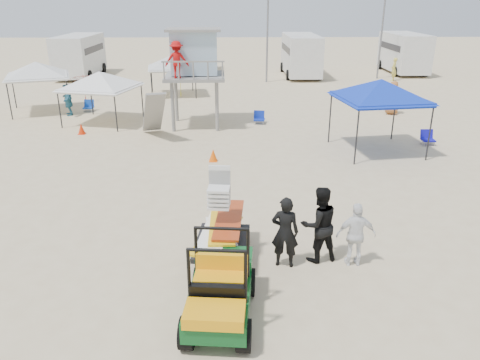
{
  "coord_description": "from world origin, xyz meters",
  "views": [
    {
      "loc": [
        0.26,
        -9.2,
        6.08
      ],
      "look_at": [
        0.5,
        3.0,
        1.3
      ],
      "focal_mm": 35.0,
      "sensor_mm": 36.0,
      "label": 1
    }
  ],
  "objects_px": {
    "surf_trailer": "(221,228)",
    "canopy_blue": "(381,83)",
    "man_left": "(285,232)",
    "utility_cart": "(219,284)",
    "lifeguard_tower": "(193,56)"
  },
  "relations": [
    {
      "from": "man_left",
      "to": "canopy_blue",
      "type": "bearing_deg",
      "value": -108.16
    },
    {
      "from": "man_left",
      "to": "canopy_blue",
      "type": "relative_size",
      "value": 0.5
    },
    {
      "from": "man_left",
      "to": "lifeguard_tower",
      "type": "distance_m",
      "value": 14.03
    },
    {
      "from": "man_left",
      "to": "lifeguard_tower",
      "type": "height_order",
      "value": "lifeguard_tower"
    },
    {
      "from": "utility_cart",
      "to": "lifeguard_tower",
      "type": "relative_size",
      "value": 0.54
    },
    {
      "from": "utility_cart",
      "to": "surf_trailer",
      "type": "relative_size",
      "value": 1.03
    },
    {
      "from": "lifeguard_tower",
      "to": "canopy_blue",
      "type": "relative_size",
      "value": 1.28
    },
    {
      "from": "surf_trailer",
      "to": "man_left",
      "type": "bearing_deg",
      "value": -11.21
    },
    {
      "from": "surf_trailer",
      "to": "canopy_blue",
      "type": "distance_m",
      "value": 10.95
    },
    {
      "from": "utility_cart",
      "to": "surf_trailer",
      "type": "xyz_separation_m",
      "value": [
        0.01,
        2.33,
        0.03
      ]
    },
    {
      "from": "surf_trailer",
      "to": "canopy_blue",
      "type": "bearing_deg",
      "value": 54.0
    },
    {
      "from": "man_left",
      "to": "lifeguard_tower",
      "type": "relative_size",
      "value": 0.39
    },
    {
      "from": "surf_trailer",
      "to": "canopy_blue",
      "type": "xyz_separation_m",
      "value": [
        6.33,
        8.71,
        1.99
      ]
    },
    {
      "from": "surf_trailer",
      "to": "canopy_blue",
      "type": "height_order",
      "value": "canopy_blue"
    },
    {
      "from": "man_left",
      "to": "surf_trailer",
      "type": "bearing_deg",
      "value": -1.25
    }
  ]
}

